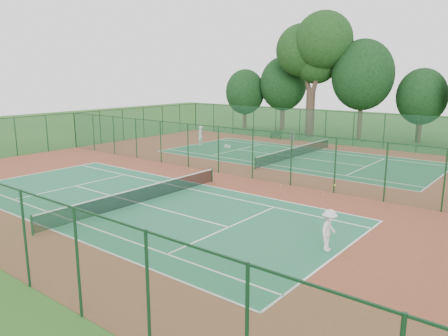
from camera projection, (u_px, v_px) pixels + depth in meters
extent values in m
plane|color=#27561B|center=(235.00, 175.00, 31.77)|extent=(120.00, 120.00, 0.00)
cube|color=brown|center=(235.00, 175.00, 31.77)|extent=(40.00, 36.00, 0.01)
cube|color=#226B48|center=(140.00, 203.00, 24.87)|extent=(23.77, 10.97, 0.01)
cube|color=#1E613A|center=(296.00, 157.00, 38.67)|extent=(23.77, 10.97, 0.01)
cube|color=#1C5439|center=(339.00, 128.00, 45.20)|extent=(40.00, 0.02, 3.50)
cube|color=#153920|center=(340.00, 112.00, 44.84)|extent=(40.00, 0.05, 0.05)
cube|color=#1A4F30|center=(75.00, 130.00, 43.54)|extent=(0.02, 36.00, 3.50)
cube|color=#14371C|center=(74.00, 113.00, 43.17)|extent=(0.05, 36.00, 0.05)
cube|color=#194B2C|center=(235.00, 152.00, 31.41)|extent=(40.00, 0.02, 3.50)
cube|color=#14391B|center=(235.00, 128.00, 31.04)|extent=(40.00, 0.05, 0.05)
cylinder|color=#14381D|center=(32.00, 225.00, 19.87)|extent=(0.10, 0.10, 0.97)
cylinder|color=#14381D|center=(212.00, 175.00, 29.68)|extent=(0.10, 0.10, 0.97)
cube|color=black|center=(140.00, 195.00, 24.77)|extent=(0.02, 12.80, 0.85)
cube|color=silver|center=(139.00, 188.00, 24.68)|extent=(0.04, 12.80, 0.06)
cylinder|color=#12311B|center=(255.00, 163.00, 33.67)|extent=(0.10, 0.10, 0.97)
cylinder|color=#12311B|center=(328.00, 143.00, 43.48)|extent=(0.10, 0.10, 0.97)
cube|color=black|center=(296.00, 152.00, 38.57)|extent=(0.02, 12.80, 0.85)
cube|color=silver|center=(296.00, 147.00, 38.48)|extent=(0.04, 12.80, 0.06)
imported|color=silver|center=(329.00, 230.00, 18.04)|extent=(0.74, 1.20, 1.78)
imported|color=silver|center=(200.00, 136.00, 44.97)|extent=(0.63, 0.82, 1.99)
cylinder|color=slate|center=(292.00, 137.00, 48.08)|extent=(0.56, 0.56, 0.90)
cube|color=black|center=(272.00, 137.00, 49.81)|extent=(0.13, 0.36, 0.40)
cube|color=black|center=(280.00, 138.00, 49.32)|extent=(0.13, 0.36, 0.40)
cube|color=black|center=(276.00, 135.00, 49.52)|extent=(1.36, 0.58, 0.04)
cube|color=black|center=(275.00, 134.00, 49.32)|extent=(1.31, 0.26, 0.40)
cube|color=silver|center=(227.00, 146.00, 43.66)|extent=(0.79, 0.46, 0.28)
sphere|color=gold|center=(323.00, 195.00, 26.55)|extent=(0.07, 0.07, 0.07)
sphere|color=#EBF138|center=(281.00, 186.00, 28.72)|extent=(0.08, 0.08, 0.08)
sphere|color=yellow|center=(192.00, 170.00, 33.46)|extent=(0.07, 0.07, 0.07)
cylinder|color=#3C2B21|center=(310.00, 112.00, 51.48)|extent=(1.05, 1.05, 5.71)
cylinder|color=#3C2B21|center=(306.00, 75.00, 51.32)|extent=(1.93, 0.57, 5.68)
cylinder|color=#3C2B21|center=(318.00, 72.00, 49.85)|extent=(1.81, 0.53, 6.16)
sphere|color=black|center=(302.00, 50.00, 51.12)|extent=(6.09, 6.09, 6.09)
sphere|color=black|center=(324.00, 40.00, 48.76)|extent=(6.47, 6.47, 6.47)
sphere|color=black|center=(317.00, 62.00, 50.74)|extent=(4.95, 4.95, 4.95)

